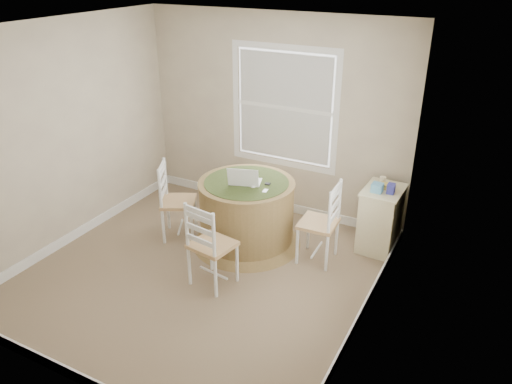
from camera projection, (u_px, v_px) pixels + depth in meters
The scene contains 14 objects.
room at pixel (218, 162), 5.03m from camera, with size 3.64×3.64×2.64m.
round_table at pixel (247, 210), 5.92m from camera, with size 1.31×1.31×0.82m.
chair_left at pixel (178, 201), 6.06m from camera, with size 0.42×0.40×0.95m, color white, non-canonical shape.
chair_near at pixel (212, 244), 5.16m from camera, with size 0.42×0.40×0.95m, color white, non-canonical shape.
chair_right at pixel (318, 223), 5.57m from camera, with size 0.42×0.40×0.95m, color white, non-canonical shape.
laptop at pixel (245, 181), 5.71m from camera, with size 0.43×0.41×0.25m.
mouse at pixel (254, 186), 5.64m from camera, with size 0.06×0.10×0.04m, color white.
phone at pixel (265, 191), 5.54m from camera, with size 0.04×0.09×0.02m, color #B7BABF.
keys at pixel (268, 184), 5.69m from camera, with size 0.06×0.05×0.03m, color black.
corner_chest at pixel (380, 219), 5.85m from camera, with size 0.44×0.59×0.77m.
tissue_box at pixel (377, 188), 5.60m from camera, with size 0.12×0.12×0.10m, color #61AFDF.
box_yellow at pixel (387, 187), 5.68m from camera, with size 0.15×0.10×0.06m, color #DFBE4E.
box_blue at pixel (391, 189), 5.56m from camera, with size 0.08×0.08×0.12m, color #35369F.
cup_cream at pixel (383, 180), 5.79m from camera, with size 0.07×0.07×0.09m, color beige.
Camera 1 is at (2.68, -3.80, 3.19)m, focal length 35.00 mm.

